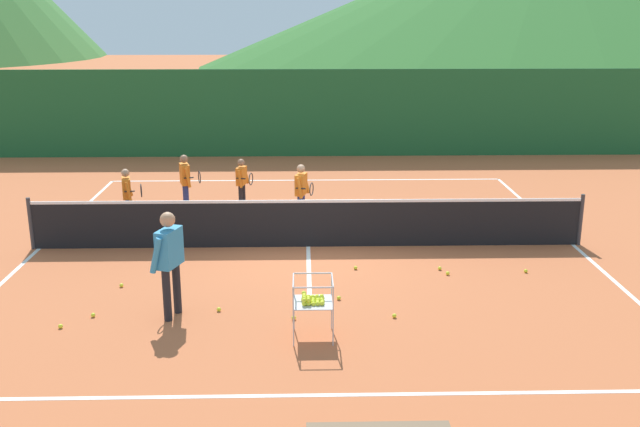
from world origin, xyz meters
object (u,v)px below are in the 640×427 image
student_0 (127,192)px  ball_cart (312,300)px  instructor (169,255)px  tennis_ball_6 (356,268)px  tennis_ball_2 (448,273)px  tennis_ball_7 (440,268)px  tennis_net (308,223)px  tennis_ball_9 (294,318)px  tennis_ball_4 (93,315)px  tennis_ball_5 (121,285)px  tennis_ball_10 (526,271)px  tennis_ball_0 (60,326)px  student_1 (186,178)px  student_3 (302,188)px  tennis_ball_1 (219,309)px  tennis_ball_3 (394,316)px  student_2 (242,179)px  tennis_ball_11 (339,298)px

student_0 → ball_cart: student_0 is taller
instructor → tennis_ball_6: size_ratio=24.81×
tennis_ball_2 → tennis_ball_7: bearing=110.5°
tennis_net → tennis_ball_9: 3.56m
tennis_ball_4 → tennis_ball_5: size_ratio=1.00×
tennis_ball_6 → tennis_ball_10: (3.08, -0.24, 0.00)m
tennis_ball_5 → tennis_ball_9: (2.98, -1.42, 0.00)m
tennis_net → tennis_ball_10: 4.26m
instructor → tennis_ball_0: 1.93m
student_1 → tennis_ball_6: 5.44m
student_1 → tennis_ball_0: 6.45m
student_0 → student_3: student_3 is taller
tennis_ball_5 → tennis_ball_4: bearing=-96.4°
tennis_ball_7 → tennis_ball_9: (-2.65, -2.12, 0.00)m
tennis_ball_2 → tennis_ball_1: bearing=-159.0°
student_3 → ball_cart: bearing=-88.5°
tennis_ball_6 → tennis_ball_10: same height
student_0 → tennis_ball_9: size_ratio=18.82×
student_3 → tennis_ball_3: size_ratio=19.66×
student_1 → tennis_ball_10: student_1 is taller
tennis_ball_1 → tennis_ball_3: bearing=-6.4°
tennis_ball_6 → tennis_ball_9: bearing=-116.9°
student_3 → student_1: bearing=160.1°
tennis_ball_0 → tennis_ball_6: same height
instructor → tennis_ball_7: (4.54, 1.93, -0.98)m
student_3 → tennis_ball_2: student_3 is taller
tennis_net → tennis_ball_5: size_ratio=162.37×
instructor → student_2: (0.61, 6.15, -0.28)m
tennis_ball_1 → tennis_ball_7: bearing=24.8°
tennis_net → tennis_ball_4: 4.77m
tennis_ball_0 → tennis_ball_7: same height
student_1 → tennis_ball_11: student_1 is taller
student_2 → tennis_ball_10: 7.05m
tennis_ball_10 → tennis_ball_9: bearing=-155.1°
tennis_ball_3 → tennis_ball_10: 3.25m
tennis_ball_9 → tennis_ball_6: bearing=63.1°
student_0 → tennis_ball_6: student_0 is taller
student_3 → student_2: bearing=139.3°
student_1 → tennis_ball_7: 6.62m
instructor → tennis_ball_10: instructor is taller
student_3 → tennis_ball_10: student_3 is taller
instructor → tennis_ball_1: instructor is taller
student_0 → tennis_ball_10: (7.85, -3.10, -0.74)m
student_3 → tennis_ball_7: size_ratio=19.66×
tennis_net → student_3: bearing=94.6°
tennis_ball_6 → tennis_ball_11: same height
tennis_ball_7 → student_3: bearing=130.0°
instructor → tennis_ball_5: size_ratio=24.81×
student_3 → tennis_ball_0: bearing=-124.0°
student_0 → tennis_ball_2: size_ratio=18.82×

